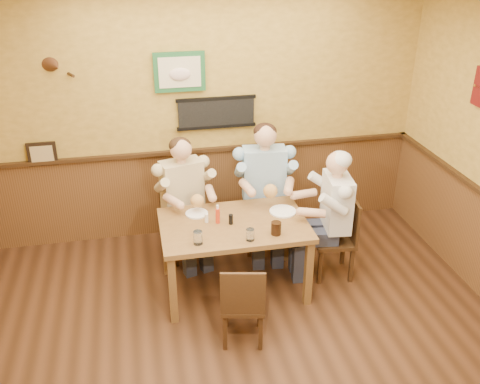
# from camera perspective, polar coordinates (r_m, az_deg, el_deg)

# --- Properties ---
(room) EXTENTS (5.02, 5.03, 2.81)m
(room) POSITION_cam_1_polar(r_m,az_deg,el_deg) (3.74, 2.44, 1.19)
(room) COLOR #321C0F
(room) RESTS_ON ground
(dining_table) EXTENTS (1.40, 0.90, 0.75)m
(dining_table) POSITION_cam_1_polar(r_m,az_deg,el_deg) (5.14, -0.66, -4.22)
(dining_table) COLOR brown
(dining_table) RESTS_ON ground
(chair_back_left) EXTENTS (0.49, 0.49, 0.87)m
(chair_back_left) POSITION_cam_1_polar(r_m,az_deg,el_deg) (5.81, -6.02, -3.05)
(chair_back_left) COLOR #3B2513
(chair_back_left) RESTS_ON ground
(chair_back_right) EXTENTS (0.47, 0.47, 0.93)m
(chair_back_right) POSITION_cam_1_polar(r_m,az_deg,el_deg) (5.91, 2.49, -2.01)
(chair_back_right) COLOR #3B2513
(chair_back_right) RESTS_ON ground
(chair_right_end) EXTENTS (0.44, 0.44, 0.87)m
(chair_right_end) POSITION_cam_1_polar(r_m,az_deg,el_deg) (5.56, 9.95, -4.83)
(chair_right_end) COLOR #3B2513
(chair_right_end) RESTS_ON ground
(chair_near_side) EXTENTS (0.44, 0.44, 0.81)m
(chair_near_side) POSITION_cam_1_polar(r_m,az_deg,el_deg) (4.68, 0.31, -11.51)
(chair_near_side) COLOR #3B2513
(chair_near_side) RESTS_ON ground
(diner_tan_shirt) EXTENTS (0.70, 0.70, 1.25)m
(diner_tan_shirt) POSITION_cam_1_polar(r_m,az_deg,el_deg) (5.72, -6.10, -1.42)
(diner_tan_shirt) COLOR beige
(diner_tan_shirt) RESTS_ON ground
(diner_blue_polo) EXTENTS (0.67, 0.67, 1.33)m
(diner_blue_polo) POSITION_cam_1_polar(r_m,az_deg,el_deg) (5.82, 2.53, -0.29)
(diner_blue_polo) COLOR #8DB4D4
(diner_blue_polo) RESTS_ON ground
(diner_white_elder) EXTENTS (0.63, 0.63, 1.24)m
(diner_white_elder) POSITION_cam_1_polar(r_m,az_deg,el_deg) (5.46, 10.10, -3.17)
(diner_white_elder) COLOR silver
(diner_white_elder) RESTS_ON ground
(water_glass_left) EXTENTS (0.10, 0.10, 0.12)m
(water_glass_left) POSITION_cam_1_polar(r_m,az_deg,el_deg) (4.76, -4.51, -4.87)
(water_glass_left) COLOR white
(water_glass_left) RESTS_ON dining_table
(water_glass_mid) EXTENTS (0.10, 0.10, 0.11)m
(water_glass_mid) POSITION_cam_1_polar(r_m,az_deg,el_deg) (4.80, 1.10, -4.58)
(water_glass_mid) COLOR silver
(water_glass_mid) RESTS_ON dining_table
(cola_tumbler) EXTENTS (0.10, 0.10, 0.12)m
(cola_tumbler) POSITION_cam_1_polar(r_m,az_deg,el_deg) (4.90, 3.87, -3.87)
(cola_tumbler) COLOR black
(cola_tumbler) RESTS_ON dining_table
(hot_sauce_bottle) EXTENTS (0.05, 0.05, 0.17)m
(hot_sauce_bottle) POSITION_cam_1_polar(r_m,az_deg,el_deg) (5.06, -2.40, -2.46)
(hot_sauce_bottle) COLOR red
(hot_sauce_bottle) RESTS_ON dining_table
(salt_shaker) EXTENTS (0.04, 0.04, 0.09)m
(salt_shaker) POSITION_cam_1_polar(r_m,az_deg,el_deg) (5.10, -3.60, -2.79)
(salt_shaker) COLOR white
(salt_shaker) RESTS_ON dining_table
(pepper_shaker) EXTENTS (0.04, 0.04, 0.10)m
(pepper_shaker) POSITION_cam_1_polar(r_m,az_deg,el_deg) (5.06, -0.98, -2.93)
(pepper_shaker) COLOR black
(pepper_shaker) RESTS_ON dining_table
(plate_far_left) EXTENTS (0.23, 0.23, 0.01)m
(plate_far_left) POSITION_cam_1_polar(r_m,az_deg,el_deg) (5.27, -4.64, -2.29)
(plate_far_left) COLOR white
(plate_far_left) RESTS_ON dining_table
(plate_far_right) EXTENTS (0.32, 0.32, 0.02)m
(plate_far_right) POSITION_cam_1_polar(r_m,az_deg,el_deg) (5.30, 4.59, -2.06)
(plate_far_right) COLOR white
(plate_far_right) RESTS_ON dining_table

